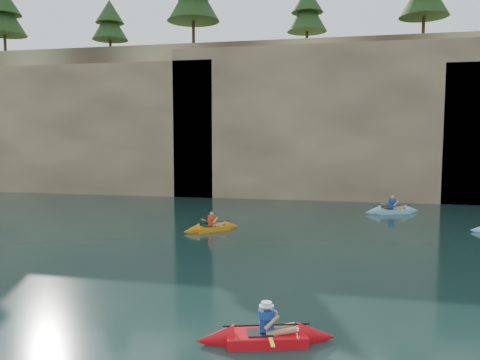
# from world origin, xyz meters

# --- Properties ---
(ground) EXTENTS (160.00, 160.00, 0.00)m
(ground) POSITION_xyz_m (0.00, 0.00, 0.00)
(ground) COLOR black
(ground) RESTS_ON ground
(cliff) EXTENTS (70.00, 16.00, 12.00)m
(cliff) POSITION_xyz_m (0.00, 30.00, 6.00)
(cliff) COLOR tan
(cliff) RESTS_ON ground
(cliff_slab_west) EXTENTS (26.00, 2.40, 10.56)m
(cliff_slab_west) POSITION_xyz_m (-20.00, 22.60, 5.28)
(cliff_slab_west) COLOR tan
(cliff_slab_west) RESTS_ON ground
(cliff_slab_center) EXTENTS (24.00, 2.40, 11.40)m
(cliff_slab_center) POSITION_xyz_m (2.00, 22.60, 5.70)
(cliff_slab_center) COLOR tan
(cliff_slab_center) RESTS_ON ground
(sea_cave_west) EXTENTS (4.50, 1.00, 4.00)m
(sea_cave_west) POSITION_xyz_m (-18.00, 21.95, 2.00)
(sea_cave_west) COLOR black
(sea_cave_west) RESTS_ON ground
(sea_cave_center) EXTENTS (3.50, 1.00, 3.20)m
(sea_cave_center) POSITION_xyz_m (-4.00, 21.95, 1.60)
(sea_cave_center) COLOR black
(sea_cave_center) RESTS_ON ground
(sea_cave_east) EXTENTS (5.00, 1.00, 4.50)m
(sea_cave_east) POSITION_xyz_m (10.00, 21.95, 2.25)
(sea_cave_east) COLOR black
(sea_cave_east) RESTS_ON ground
(main_kayaker) EXTENTS (3.24, 2.11, 1.17)m
(main_kayaker) POSITION_xyz_m (0.54, -2.10, 0.16)
(main_kayaker) COLOR red
(main_kayaker) RESTS_ON ground
(kayaker_orange) EXTENTS (2.71, 2.57, 1.15)m
(kayaker_orange) POSITION_xyz_m (-3.90, 9.70, 0.14)
(kayaker_orange) COLOR orange
(kayaker_orange) RESTS_ON ground
(kayaker_ltblue_mid) EXTENTS (3.52, 2.42, 1.33)m
(kayaker_ltblue_mid) POSITION_xyz_m (5.35, 16.84, 0.16)
(kayaker_ltblue_mid) COLOR #7DB8D2
(kayaker_ltblue_mid) RESTS_ON ground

